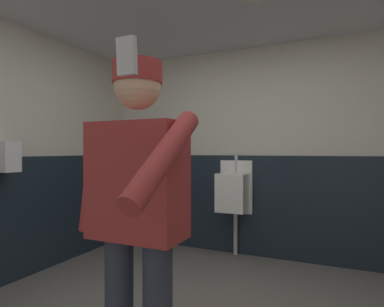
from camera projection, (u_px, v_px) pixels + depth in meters
name	position (u px, v px, depth m)	size (l,w,h in m)	color
wall_back	(261.00, 151.00, 3.90)	(4.65, 0.12, 2.52)	beige
wainscot_band_back	(260.00, 206.00, 3.83)	(4.05, 0.03, 1.21)	#19232D
urinal_solo	(233.00, 192.00, 3.82)	(0.40, 0.34, 1.24)	white
person	(137.00, 206.00, 1.52)	(0.67, 0.60, 1.69)	#2D3342
cell_phone	(127.00, 56.00, 0.93)	(0.06, 0.02, 0.11)	silver
hand_dryer	(4.00, 157.00, 2.89)	(0.24, 0.23, 0.28)	silver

